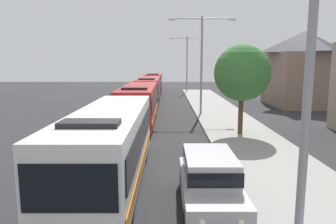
% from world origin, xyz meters
% --- Properties ---
extents(bus_lead, '(2.58, 10.72, 3.21)m').
position_xyz_m(bus_lead, '(-1.30, 11.81, 1.69)').
color(bus_lead, silver).
rests_on(bus_lead, ground_plane).
extents(bus_second_in_line, '(2.58, 11.31, 3.21)m').
position_xyz_m(bus_second_in_line, '(-1.30, 24.60, 1.69)').
color(bus_second_in_line, maroon).
rests_on(bus_second_in_line, ground_plane).
extents(bus_middle, '(2.58, 12.10, 3.21)m').
position_xyz_m(bus_middle, '(-1.30, 37.38, 1.69)').
color(bus_middle, maroon).
rests_on(bus_middle, ground_plane).
extents(bus_fourth_in_line, '(2.58, 11.21, 3.21)m').
position_xyz_m(bus_fourth_in_line, '(-1.30, 50.96, 1.69)').
color(bus_fourth_in_line, maroon).
rests_on(bus_fourth_in_line, ground_plane).
extents(white_suv, '(1.86, 4.84, 1.90)m').
position_xyz_m(white_suv, '(2.40, 9.55, 1.03)').
color(white_suv, '#B7B7BC').
rests_on(white_suv, ground_plane).
extents(streetlamp_near, '(5.20, 0.28, 8.68)m').
position_xyz_m(streetlamp_near, '(4.10, 6.44, 5.38)').
color(streetlamp_near, gray).
rests_on(streetlamp_near, sidewalk).
extents(streetlamp_mid, '(6.06, 0.28, 8.86)m').
position_xyz_m(streetlamp_mid, '(4.10, 28.91, 5.54)').
color(streetlamp_mid, gray).
rests_on(streetlamp_mid, sidewalk).
extents(streetlamp_far, '(5.44, 0.28, 8.83)m').
position_xyz_m(streetlamp_far, '(4.10, 51.38, 5.48)').
color(streetlamp_far, gray).
rests_on(streetlamp_far, sidewalk).
extents(roadside_tree, '(3.71, 3.71, 5.93)m').
position_xyz_m(roadside_tree, '(5.87, 20.32, 4.21)').
color(roadside_tree, '#4C3823').
rests_on(roadside_tree, sidewalk).
extents(house_distant_gabled, '(7.20, 8.93, 8.36)m').
position_xyz_m(house_distant_gabled, '(16.26, 35.36, 4.27)').
color(house_distant_gabled, '#7A6656').
rests_on(house_distant_gabled, ground_plane).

